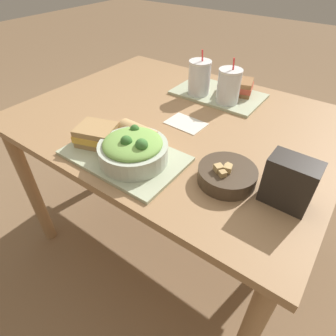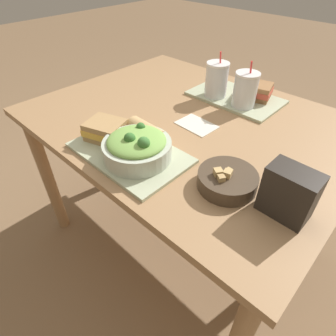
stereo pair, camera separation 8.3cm
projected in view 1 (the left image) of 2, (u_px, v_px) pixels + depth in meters
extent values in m
plane|color=#846647|center=(174.00, 233.00, 1.65)|extent=(12.00, 12.00, 0.00)
cube|color=#A37A51|center=(177.00, 120.00, 1.16)|extent=(1.27, 0.99, 0.03)
cylinder|color=#A37A51|center=(32.00, 189.00, 1.40)|extent=(0.06, 0.06, 0.74)
cylinder|color=#A37A51|center=(143.00, 119.00, 1.94)|extent=(0.06, 0.06, 0.74)
cylinder|color=#A37A51|center=(317.00, 185.00, 1.42)|extent=(0.06, 0.06, 0.74)
cube|color=#B2BC99|center=(124.00, 156.00, 0.94)|extent=(0.40, 0.25, 0.01)
cube|color=#B2BC99|center=(218.00, 94.00, 1.31)|extent=(0.40, 0.25, 0.01)
cylinder|color=beige|center=(133.00, 152.00, 0.89)|extent=(0.22, 0.22, 0.06)
ellipsoid|color=#7FB251|center=(133.00, 143.00, 0.87)|extent=(0.19, 0.19, 0.04)
sphere|color=#38702D|center=(135.00, 129.00, 0.90)|extent=(0.03, 0.03, 0.03)
sphere|color=#427F38|center=(142.00, 145.00, 0.82)|extent=(0.04, 0.04, 0.04)
sphere|color=#38702D|center=(126.00, 141.00, 0.84)|extent=(0.04, 0.04, 0.04)
cube|color=beige|center=(132.00, 136.00, 0.89)|extent=(0.05, 0.04, 0.01)
cube|color=beige|center=(140.00, 139.00, 0.87)|extent=(0.05, 0.04, 0.01)
cylinder|color=#473828|center=(227.00, 175.00, 0.83)|extent=(0.17, 0.17, 0.05)
cylinder|color=#4C2814|center=(228.00, 170.00, 0.82)|extent=(0.16, 0.16, 0.01)
cube|color=tan|center=(223.00, 174.00, 0.79)|extent=(0.03, 0.03, 0.02)
cube|color=tan|center=(218.00, 169.00, 0.81)|extent=(0.03, 0.03, 0.02)
cube|color=tan|center=(228.00, 167.00, 0.82)|extent=(0.02, 0.02, 0.02)
cube|color=tan|center=(228.00, 169.00, 0.80)|extent=(0.03, 0.03, 0.02)
cube|color=tan|center=(227.00, 168.00, 0.81)|extent=(0.02, 0.02, 0.02)
cube|color=tan|center=(98.00, 140.00, 0.98)|extent=(0.15, 0.14, 0.02)
cube|color=#EFB742|center=(97.00, 135.00, 0.97)|extent=(0.16, 0.15, 0.02)
cube|color=tan|center=(96.00, 129.00, 0.95)|extent=(0.15, 0.14, 0.02)
cylinder|color=tan|center=(139.00, 134.00, 0.97)|extent=(0.15, 0.07, 0.07)
cylinder|color=beige|center=(155.00, 141.00, 0.93)|extent=(0.01, 0.06, 0.06)
cube|color=olive|center=(236.00, 91.00, 1.29)|extent=(0.16, 0.14, 0.02)
cube|color=#C64C38|center=(237.00, 86.00, 1.28)|extent=(0.16, 0.14, 0.02)
cube|color=olive|center=(238.00, 82.00, 1.27)|extent=(0.16, 0.14, 0.02)
cylinder|color=silver|center=(199.00, 79.00, 1.25)|extent=(0.10, 0.10, 0.14)
cylinder|color=black|center=(199.00, 80.00, 1.26)|extent=(0.09, 0.09, 0.11)
cylinder|color=white|center=(200.00, 62.00, 1.21)|extent=(0.10, 0.10, 0.01)
cylinder|color=red|center=(202.00, 56.00, 1.19)|extent=(0.01, 0.01, 0.06)
cylinder|color=silver|center=(229.00, 87.00, 1.19)|extent=(0.10, 0.10, 0.13)
cylinder|color=maroon|center=(228.00, 89.00, 1.19)|extent=(0.09, 0.09, 0.11)
cylinder|color=white|center=(231.00, 70.00, 1.14)|extent=(0.10, 0.10, 0.01)
cylinder|color=red|center=(234.00, 65.00, 1.12)|extent=(0.01, 0.01, 0.06)
cube|color=#28231E|center=(289.00, 182.00, 0.74)|extent=(0.13, 0.08, 0.14)
cube|color=silver|center=(186.00, 123.00, 1.11)|extent=(0.15, 0.11, 0.00)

